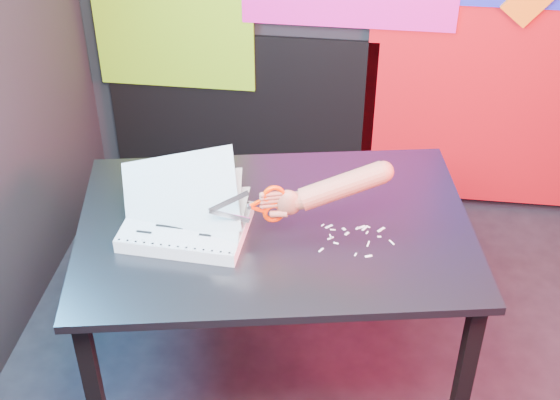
# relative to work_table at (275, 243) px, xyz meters

# --- Properties ---
(room) EXTENTS (3.01, 3.01, 2.71)m
(room) POSITION_rel_work_table_xyz_m (0.42, -0.24, 0.68)
(room) COLOR #2A2830
(room) RESTS_ON ground
(backdrop) EXTENTS (2.88, 0.05, 2.08)m
(backdrop) POSITION_rel_work_table_xyz_m (0.48, 1.23, 0.28)
(backdrop) COLOR red
(backdrop) RESTS_ON ground
(work_table) EXTENTS (1.47, 1.12, 0.75)m
(work_table) POSITION_rel_work_table_xyz_m (0.00, 0.00, 0.00)
(work_table) COLOR black
(work_table) RESTS_ON ground
(printout_stack) EXTENTS (0.45, 0.32, 0.30)m
(printout_stack) POSITION_rel_work_table_xyz_m (-0.29, -0.08, 0.11)
(printout_stack) COLOR white
(printout_stack) RESTS_ON work_table
(scissors) EXTENTS (0.24, 0.08, 0.14)m
(scissors) POSITION_rel_work_table_xyz_m (-0.01, -0.08, 0.22)
(scissors) COLOR silver
(scissors) RESTS_ON printout_stack
(hand_forearm) EXTENTS (0.41, 0.17, 0.17)m
(hand_forearm) POSITION_rel_work_table_xyz_m (0.19, -0.02, 0.26)
(hand_forearm) COLOR #A05D47
(hand_forearm) RESTS_ON work_table
(paper_clippings) EXTENTS (0.25, 0.17, 0.00)m
(paper_clippings) POSITION_rel_work_table_xyz_m (0.27, -0.02, 0.08)
(paper_clippings) COLOR white
(paper_clippings) RESTS_ON work_table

